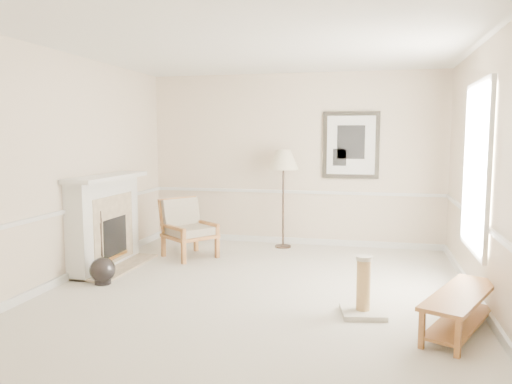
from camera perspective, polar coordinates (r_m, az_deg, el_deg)
ground at (r=6.10m, az=0.22°, el=-11.24°), size 5.50×5.50×0.00m
room at (r=5.86m, az=1.72°, el=6.55°), size 5.04×5.54×2.92m
fireplace at (r=7.35m, az=-16.81°, el=-3.34°), size 0.64×1.64×1.31m
floor_vase at (r=6.62m, az=-17.13°, el=-8.59°), size 0.32×0.32×0.93m
armchair at (r=7.77m, az=-7.98°, el=-3.80°), size 0.98×0.97×0.89m
floor_lamp at (r=8.20m, az=3.16°, el=3.39°), size 0.67×0.67×1.63m
bench at (r=5.22m, az=22.34°, el=-11.89°), size 0.92×1.38×0.38m
scratching_post at (r=5.40m, az=12.14°, el=-11.59°), size 0.51×0.51×0.62m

